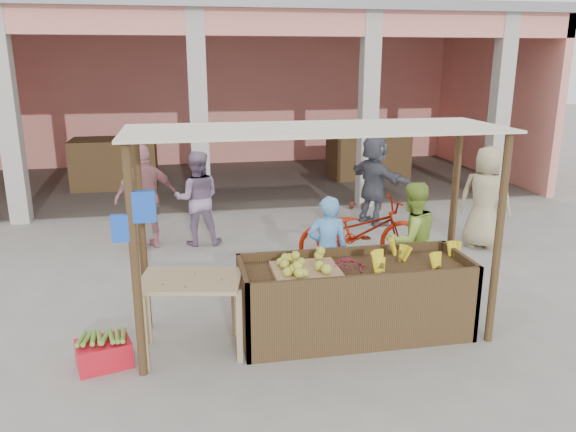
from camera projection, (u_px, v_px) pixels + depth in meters
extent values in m
plane|color=gray|center=(311.00, 337.00, 6.44)|extent=(60.00, 60.00, 0.00)
cube|color=#EE8C7C|center=(226.00, 96.00, 16.68)|extent=(14.00, 0.20, 4.00)
cube|color=#EE8C7C|center=(490.00, 100.00, 15.17)|extent=(0.20, 6.00, 4.00)
cube|color=#EE8C7C|center=(247.00, 22.00, 10.77)|extent=(14.00, 0.30, 0.50)
cube|color=gray|center=(233.00, 14.00, 13.37)|extent=(14.40, 6.40, 0.20)
cube|color=#AEA8A0|center=(9.00, 119.00, 10.44)|extent=(0.35, 0.35, 4.00)
cube|color=#AEA8A0|center=(199.00, 115.00, 11.06)|extent=(0.35, 0.35, 4.00)
cube|color=#AEA8A0|center=(368.00, 112.00, 11.69)|extent=(0.35, 0.35, 4.00)
cube|color=#AEA8A0|center=(500.00, 110.00, 12.23)|extent=(0.35, 0.35, 4.00)
cube|color=#4C361E|center=(115.00, 163.00, 13.78)|extent=(2.00, 1.20, 1.20)
cube|color=#4C361E|center=(368.00, 155.00, 14.94)|extent=(2.00, 1.20, 1.20)
cube|color=#4C361E|center=(354.00, 301.00, 6.42)|extent=(2.60, 0.95, 0.80)
cylinder|color=#4C361E|center=(135.00, 265.00, 5.36)|extent=(0.09, 0.09, 2.35)
cylinder|color=#4C361E|center=(498.00, 242.00, 6.04)|extent=(0.09, 0.09, 2.35)
cylinder|color=#4C361E|center=(142.00, 233.00, 6.36)|extent=(0.09, 0.09, 2.35)
cylinder|color=#4C361E|center=(453.00, 216.00, 7.04)|extent=(0.09, 0.09, 2.35)
cube|color=beige|center=(317.00, 129.00, 5.88)|extent=(4.00, 1.35, 0.03)
cube|color=blue|center=(144.00, 206.00, 5.23)|extent=(0.22, 0.08, 0.30)
cube|color=blue|center=(121.00, 228.00, 5.24)|extent=(0.18, 0.07, 0.26)
cube|color=#AC7F58|center=(306.00, 271.00, 6.15)|extent=(0.73, 0.63, 0.06)
ellipsoid|color=gold|center=(306.00, 263.00, 6.12)|extent=(0.62, 0.54, 0.14)
ellipsoid|color=maroon|center=(347.00, 263.00, 6.28)|extent=(0.43, 0.35, 0.14)
cube|color=#A18360|center=(190.00, 281.00, 5.88)|extent=(1.17, 0.89, 0.04)
cube|color=#A18360|center=(145.00, 335.00, 5.63)|extent=(0.06, 0.06, 0.81)
cube|color=#A18360|center=(239.00, 327.00, 5.80)|extent=(0.06, 0.06, 0.81)
cube|color=#A18360|center=(148.00, 309.00, 6.20)|extent=(0.06, 0.06, 0.81)
cube|color=#A18360|center=(234.00, 303.00, 6.37)|extent=(0.06, 0.06, 0.81)
cube|color=red|center=(104.00, 354.00, 5.80)|extent=(0.62, 0.51, 0.28)
ellipsoid|color=maroon|center=(364.00, 196.00, 11.74)|extent=(0.46, 0.46, 0.63)
ellipsoid|color=maroon|center=(379.00, 194.00, 11.86)|extent=(0.46, 0.46, 0.63)
ellipsoid|color=maroon|center=(367.00, 192.00, 12.07)|extent=(0.46, 0.46, 0.63)
ellipsoid|color=maroon|center=(352.00, 194.00, 11.85)|extent=(0.46, 0.46, 0.63)
imported|color=#58A1EC|center=(328.00, 247.00, 7.17)|extent=(0.63, 0.50, 1.53)
imported|color=#9ABD41|center=(411.00, 237.00, 7.37)|extent=(0.87, 0.63, 1.64)
imported|color=#9B1A06|center=(361.00, 230.00, 8.64)|extent=(0.78, 2.06, 1.07)
imported|color=#C57B83|center=(146.00, 194.00, 9.24)|extent=(1.22, 0.90, 1.87)
imported|color=tan|center=(486.00, 192.00, 9.27)|extent=(1.09, 1.04, 1.90)
imported|color=#4A4B58|center=(374.00, 177.00, 10.66)|extent=(1.23, 1.81, 1.82)
imported|color=gray|center=(197.00, 194.00, 9.44)|extent=(0.88, 0.54, 1.76)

